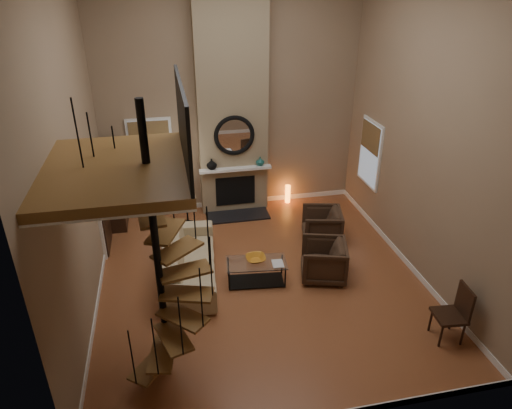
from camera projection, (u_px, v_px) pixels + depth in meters
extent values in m
cube|color=#AB6237|center=(260.00, 278.00, 8.88)|extent=(6.00, 6.50, 0.01)
cube|color=#91795E|center=(231.00, 96.00, 10.47)|extent=(6.00, 0.02, 5.50)
cube|color=#91795E|center=(327.00, 244.00, 4.79)|extent=(6.00, 0.02, 5.50)
cube|color=#91795E|center=(71.00, 156.00, 7.09)|extent=(0.02, 6.50, 5.50)
cube|color=#91795E|center=(426.00, 131.00, 8.17)|extent=(0.02, 6.50, 5.50)
cube|color=white|center=(233.00, 202.00, 11.68)|extent=(6.00, 0.02, 0.12)
cube|color=white|center=(99.00, 295.00, 8.31)|extent=(0.02, 6.50, 0.12)
cube|color=white|center=(403.00, 258.00, 9.39)|extent=(0.02, 6.50, 0.12)
cube|color=#8D7A5B|center=(232.00, 98.00, 10.30)|extent=(1.60, 0.38, 5.50)
cube|color=black|center=(238.00, 216.00, 11.11)|extent=(1.50, 0.60, 0.04)
cube|color=black|center=(235.00, 191.00, 11.12)|extent=(0.95, 0.02, 0.72)
cube|color=white|center=(235.00, 169.00, 10.78)|extent=(1.70, 0.18, 0.06)
torus|color=black|center=(234.00, 136.00, 10.47)|extent=(0.94, 0.10, 0.94)
cylinder|color=white|center=(234.00, 135.00, 10.48)|extent=(0.80, 0.01, 0.80)
imported|color=black|center=(212.00, 164.00, 10.65)|extent=(0.24, 0.24, 0.25)
imported|color=#17514B|center=(260.00, 161.00, 10.86)|extent=(0.20, 0.20, 0.21)
cube|color=white|center=(151.00, 150.00, 10.63)|extent=(1.02, 0.04, 1.52)
cube|color=#8C9EB2|center=(151.00, 151.00, 10.61)|extent=(0.90, 0.01, 1.40)
cube|color=olive|center=(150.00, 142.00, 10.50)|extent=(0.90, 0.01, 0.98)
cube|color=white|center=(370.00, 153.00, 10.43)|extent=(0.04, 1.02, 1.52)
cube|color=#8C9EB2|center=(369.00, 154.00, 10.43)|extent=(0.01, 0.90, 1.40)
cube|color=olive|center=(370.00, 137.00, 10.25)|extent=(0.01, 0.90, 0.63)
cube|color=white|center=(101.00, 203.00, 9.43)|extent=(0.06, 1.05, 2.16)
cube|color=black|center=(103.00, 204.00, 9.45)|extent=(0.05, 0.90, 2.05)
cube|color=#8C9EB2|center=(101.00, 185.00, 9.26)|extent=(0.01, 0.60, 0.90)
cube|color=brown|center=(117.00, 170.00, 5.47)|extent=(1.70, 2.20, 0.12)
cube|color=white|center=(118.00, 175.00, 5.51)|extent=(1.70, 2.20, 0.03)
cube|color=black|center=(183.00, 122.00, 5.38)|extent=(0.04, 2.20, 0.94)
cylinder|color=black|center=(156.00, 250.00, 6.07)|extent=(0.10, 0.10, 4.02)
cube|color=brown|center=(153.00, 365.00, 6.57)|extent=(0.71, 0.78, 0.04)
cylinder|color=black|center=(132.00, 358.00, 6.07)|extent=(0.02, 0.02, 0.94)
cube|color=brown|center=(163.00, 354.00, 6.42)|extent=(0.46, 0.77, 0.04)
cylinder|color=black|center=(155.00, 347.00, 5.89)|extent=(0.02, 0.02, 0.94)
cube|color=brown|center=(174.00, 337.00, 6.34)|extent=(0.55, 0.79, 0.04)
cylinder|color=black|center=(181.00, 327.00, 5.85)|extent=(0.02, 0.02, 0.94)
cube|color=brown|center=(183.00, 317.00, 6.33)|extent=(0.75, 0.74, 0.04)
cylinder|color=black|center=(201.00, 298.00, 5.95)|extent=(0.02, 0.02, 0.94)
cube|color=brown|center=(187.00, 294.00, 6.36)|extent=(0.79, 0.53, 0.04)
cylinder|color=black|center=(211.00, 267.00, 6.13)|extent=(0.02, 0.02, 0.94)
cube|color=brown|center=(185.00, 271.00, 6.40)|extent=(0.77, 0.48, 0.04)
cylinder|color=black|center=(208.00, 237.00, 6.32)|extent=(0.02, 0.02, 0.94)
cube|color=brown|center=(178.00, 250.00, 6.40)|extent=(0.77, 0.72, 0.04)
cylinder|color=black|center=(194.00, 211.00, 6.44)|extent=(0.02, 0.02, 0.94)
cube|color=brown|center=(165.00, 231.00, 6.35)|extent=(0.58, 0.79, 0.04)
cylinder|color=black|center=(171.00, 190.00, 6.45)|extent=(0.02, 0.02, 0.94)
cube|color=brown|center=(151.00, 215.00, 6.22)|extent=(0.41, 0.75, 0.04)
cylinder|color=black|center=(144.00, 173.00, 6.32)|extent=(0.02, 0.02, 0.94)
cube|color=brown|center=(136.00, 201.00, 6.02)|extent=(0.68, 0.79, 0.04)
cylinder|color=black|center=(117.00, 161.00, 6.04)|extent=(0.02, 0.02, 0.94)
cube|color=brown|center=(124.00, 188.00, 5.77)|extent=(0.80, 0.64, 0.04)
cylinder|color=black|center=(93.00, 150.00, 5.65)|extent=(0.02, 0.02, 0.94)
cube|color=brown|center=(117.00, 174.00, 5.50)|extent=(0.72, 0.34, 0.04)
cylinder|color=black|center=(78.00, 139.00, 5.22)|extent=(0.02, 0.02, 0.94)
cube|color=black|center=(113.00, 187.00, 10.36)|extent=(0.42, 0.90, 2.01)
imported|color=tan|center=(188.00, 259.00, 8.77)|extent=(1.19, 2.56, 0.73)
imported|color=#3B281B|center=(325.00, 226.00, 9.99)|extent=(0.99, 0.97, 0.75)
imported|color=#3B281B|center=(328.00, 261.00, 8.78)|extent=(1.04, 1.02, 0.77)
cube|color=silver|center=(256.00, 263.00, 8.57)|extent=(1.18, 0.68, 0.02)
cube|color=black|center=(256.00, 281.00, 8.76)|extent=(1.07, 0.58, 0.01)
cylinder|color=black|center=(229.00, 281.00, 8.43)|extent=(0.03, 0.03, 0.41)
cylinder|color=black|center=(285.00, 278.00, 8.52)|extent=(0.03, 0.03, 0.41)
cylinder|color=black|center=(228.00, 267.00, 8.82)|extent=(0.03, 0.03, 0.41)
cylinder|color=black|center=(282.00, 264.00, 8.91)|extent=(0.03, 0.03, 0.41)
imported|color=orange|center=(256.00, 259.00, 8.59)|extent=(0.37, 0.37, 0.09)
imported|color=gray|center=(276.00, 264.00, 8.49)|extent=(0.23, 0.29, 0.03)
cylinder|color=black|center=(188.00, 224.00, 10.74)|extent=(0.36, 0.36, 0.03)
cylinder|color=black|center=(186.00, 194.00, 10.39)|extent=(0.04, 0.04, 1.53)
cylinder|color=#F2E5C6|center=(184.00, 163.00, 10.05)|extent=(0.40, 0.40, 0.32)
cylinder|color=orange|center=(288.00, 194.00, 11.67)|extent=(0.13, 0.13, 0.46)
cube|color=black|center=(449.00, 316.00, 7.25)|extent=(0.50, 0.50, 0.05)
cube|color=black|center=(465.00, 302.00, 7.15)|extent=(0.08, 0.44, 0.54)
cylinder|color=black|center=(441.00, 336.00, 7.17)|extent=(0.04, 0.04, 0.44)
cylinder|color=black|center=(463.00, 334.00, 7.21)|extent=(0.04, 0.04, 0.44)
cylinder|color=black|center=(430.00, 320.00, 7.49)|extent=(0.04, 0.04, 0.44)
cylinder|color=black|center=(451.00, 319.00, 7.53)|extent=(0.04, 0.04, 0.44)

